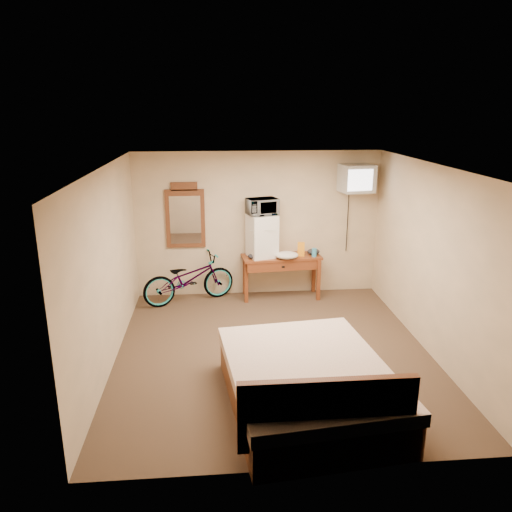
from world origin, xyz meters
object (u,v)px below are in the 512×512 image
object	(u,v)px
wall_mirror	(185,216)
bed	(308,386)
desk	(282,263)
bicycle	(189,278)
blue_cup	(314,252)
microwave	(262,207)
crt_television	(357,178)
mini_fridge	(262,236)

from	to	relation	value
wall_mirror	bed	xyz separation A→B (m)	(1.46, -3.64, -1.13)
desk	bicycle	distance (m)	1.60
blue_cup	bicycle	bearing A→B (deg)	-179.99
microwave	bed	bearing A→B (deg)	-102.51
crt_television	bed	xyz separation A→B (m)	(-1.40, -3.39, -1.77)
mini_fridge	crt_television	distance (m)	1.83
desk	mini_fridge	bearing A→B (deg)	174.42
mini_fridge	crt_television	size ratio (longest dim) A/B	1.15
wall_mirror	crt_television	bearing A→B (deg)	-5.04
mini_fridge	bed	distance (m)	3.50
blue_cup	bed	xyz separation A→B (m)	(-0.71, -3.31, -0.53)
bicycle	blue_cup	bearing A→B (deg)	-111.15
microwave	desk	bearing A→B (deg)	-21.00
crt_television	microwave	bearing A→B (deg)	179.55
microwave	wall_mirror	bearing A→B (deg)	154.07
mini_fridge	bicycle	size ratio (longest dim) A/B	0.46
microwave	crt_television	bearing A→B (deg)	-15.84
microwave	bed	distance (m)	3.65
mini_fridge	blue_cup	bearing A→B (deg)	-5.83
mini_fridge	blue_cup	world-z (taller)	mini_fridge
crt_television	blue_cup	bearing A→B (deg)	-173.50
wall_mirror	bicycle	size ratio (longest dim) A/B	0.70
mini_fridge	bed	size ratio (longest dim) A/B	0.30
desk	blue_cup	distance (m)	0.59
desk	bicycle	xyz separation A→B (m)	(-1.58, -0.06, -0.21)
desk	bed	size ratio (longest dim) A/B	0.58
microwave	bicycle	xyz separation A→B (m)	(-1.25, -0.09, -1.19)
microwave	bicycle	world-z (taller)	microwave
desk	microwave	distance (m)	1.04
crt_television	wall_mirror	world-z (taller)	crt_television
mini_fridge	crt_television	xyz separation A→B (m)	(1.57, -0.01, 0.95)
mini_fridge	blue_cup	size ratio (longest dim) A/B	5.01
microwave	blue_cup	distance (m)	1.19
bicycle	bed	size ratio (longest dim) A/B	0.67
blue_cup	wall_mirror	bearing A→B (deg)	171.35
desk	bicycle	world-z (taller)	bicycle
mini_fridge	wall_mirror	size ratio (longest dim) A/B	0.65
desk	bed	bearing A→B (deg)	-92.78
desk	wall_mirror	bearing A→B (deg)	170.46
microwave	wall_mirror	distance (m)	1.32
crt_television	bicycle	xyz separation A→B (m)	(-2.82, -0.08, -1.64)
bicycle	mini_fridge	bearing A→B (deg)	-107.00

